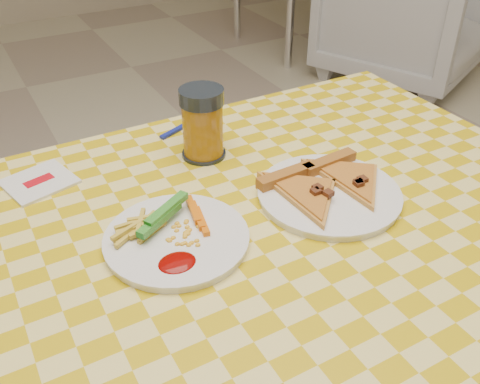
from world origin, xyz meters
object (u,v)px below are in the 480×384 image
at_px(table, 243,263).
at_px(plate_left, 177,240).
at_px(plate_right, 329,195).
at_px(bg_chair, 410,6).
at_px(drink_glass, 203,124).

relative_size(table, plate_left, 5.56).
bearing_deg(plate_right, bg_chair, 41.64).
xyz_separation_m(plate_right, drink_glass, (-0.13, 0.25, 0.06)).
bearing_deg(plate_left, bg_chair, 37.36).
distance_m(plate_left, drink_glass, 0.29).
xyz_separation_m(plate_left, bg_chair, (2.20, 1.68, -0.33)).
bearing_deg(drink_glass, plate_left, -125.00).
bearing_deg(plate_right, table, -178.36).
xyz_separation_m(drink_glass, bg_chair, (2.04, 1.45, -0.40)).
distance_m(table, plate_left, 0.14).
height_order(table, drink_glass, drink_glass).
height_order(plate_right, bg_chair, bg_chair).
relative_size(plate_left, bg_chair, 0.27).
xyz_separation_m(plate_left, plate_right, (0.29, -0.02, 0.00)).
bearing_deg(table, drink_glass, 78.52).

